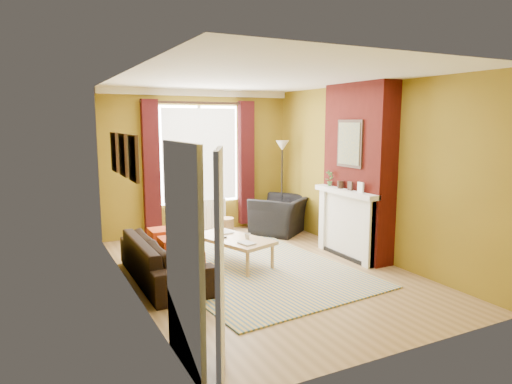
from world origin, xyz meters
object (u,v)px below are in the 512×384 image
Objects in this scene: armchair at (281,215)px; coffee_table at (233,240)px; sofa at (164,258)px; floor_lamp at (282,160)px; wicker_stool at (225,229)px.

coffee_table is at bearing 3.04° from armchair.
floor_lamp is at bearing -58.26° from sofa.
wicker_stool is 1.86m from floor_lamp.
floor_lamp is at bearing 23.59° from coffee_table.
sofa is 3.68m from floor_lamp.
armchair is 1.11m from floor_lamp.
wicker_stool is at bearing -45.39° from sofa.
sofa is at bearing -135.11° from wicker_stool.
sofa is 1.14m from coffee_table.
armchair is at bearing -60.35° from sofa.
wicker_stool is (1.59, 1.58, -0.09)m from sofa.
coffee_table is 0.79× the size of floor_lamp.
armchair reaches higher than wicker_stool.
sofa is 2.25m from wicker_stool.
wicker_stool is at bearing -35.93° from armchair.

